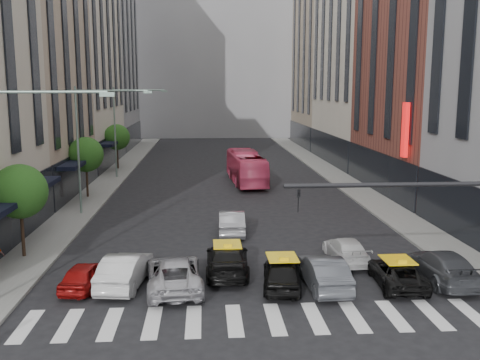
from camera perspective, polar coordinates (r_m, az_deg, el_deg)
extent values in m
plane|color=black|center=(20.42, 2.57, -16.37)|extent=(160.00, 160.00, 0.00)
cube|color=slate|center=(49.93, -14.64, -0.88)|extent=(3.00, 96.00, 0.15)
cube|color=slate|center=(50.89, 11.71, -0.57)|extent=(3.00, 96.00, 0.15)
cube|color=tan|center=(48.66, -22.24, 12.57)|extent=(8.00, 16.00, 24.00)
cube|color=beige|center=(66.54, -17.56, 17.07)|extent=(8.00, 20.00, 36.00)
cube|color=gray|center=(84.76, -14.38, 13.49)|extent=(8.00, 18.00, 30.00)
cube|color=brown|center=(49.26, 19.57, 13.85)|extent=(8.00, 18.00, 26.00)
cube|color=tan|center=(85.54, 9.29, 12.95)|extent=(8.00, 18.00, 28.00)
cube|color=gray|center=(103.64, -2.78, 14.69)|extent=(30.00, 10.00, 36.00)
cylinder|color=black|center=(30.71, -22.21, -4.69)|extent=(0.18, 0.18, 3.15)
sphere|color=#144616|center=(30.31, -22.44, -1.14)|extent=(2.88, 2.88, 2.88)
cylinder|color=black|center=(45.85, -16.02, 0.23)|extent=(0.18, 0.18, 3.15)
sphere|color=#144616|center=(45.58, -16.13, 2.63)|extent=(2.88, 2.88, 2.88)
cylinder|color=black|center=(61.43, -12.93, 2.68)|extent=(0.18, 0.18, 3.15)
sphere|color=#144616|center=(61.23, -13.00, 4.48)|extent=(2.88, 2.88, 2.88)
cylinder|color=gray|center=(23.12, -20.15, 8.81)|extent=(5.00, 0.12, 0.12)
cube|color=gray|center=(22.56, -13.96, 8.85)|extent=(0.60, 0.25, 0.18)
cylinder|color=gray|center=(39.48, -16.88, 3.00)|extent=(0.16, 0.16, 9.00)
cylinder|color=gray|center=(38.75, -13.54, 9.26)|extent=(5.00, 0.12, 0.12)
cube|color=gray|center=(38.42, -9.80, 9.23)|extent=(0.60, 0.25, 0.18)
cylinder|color=gray|center=(55.12, -13.19, 4.95)|extent=(0.16, 0.16, 9.00)
cylinder|color=gray|center=(54.60, -10.73, 9.41)|extent=(5.00, 0.12, 0.12)
cube|color=gray|center=(54.36, -8.08, 9.37)|extent=(0.60, 0.25, 0.18)
cylinder|color=black|center=(19.10, 19.69, -0.44)|extent=(10.00, 0.16, 0.16)
imported|color=black|center=(17.88, 6.24, -2.21)|extent=(0.13, 0.16, 0.80)
cube|color=red|center=(41.07, 17.21, 5.12)|extent=(0.30, 0.70, 4.00)
imported|color=maroon|center=(25.62, -16.24, -9.74)|extent=(1.94, 3.78, 1.23)
imported|color=#B8B8B8|center=(25.45, -12.15, -9.33)|extent=(2.22, 4.84, 1.54)
imported|color=#ADACB1|center=(24.75, -7.03, -9.83)|extent=(2.87, 5.44, 1.46)
imported|color=black|center=(26.46, -1.37, -8.44)|extent=(2.21, 5.13, 1.47)
imported|color=black|center=(24.72, 4.50, -9.84)|extent=(2.18, 4.37, 1.43)
imported|color=#45484E|center=(24.96, 8.89, -9.65)|extent=(1.78, 4.62, 1.50)
imported|color=black|center=(25.99, 16.41, -9.49)|extent=(2.29, 4.48, 1.21)
imported|color=#3A3D41|center=(27.16, 20.74, -8.59)|extent=(2.09, 5.12, 1.48)
imported|color=#A3A3A8|center=(33.52, -0.90, -4.51)|extent=(1.70, 4.55, 1.49)
imported|color=silver|center=(28.84, 11.23, -7.31)|extent=(1.76, 4.33, 1.26)
imported|color=#CA3B5F|center=(51.13, 0.65, 1.33)|extent=(3.28, 11.13, 3.06)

